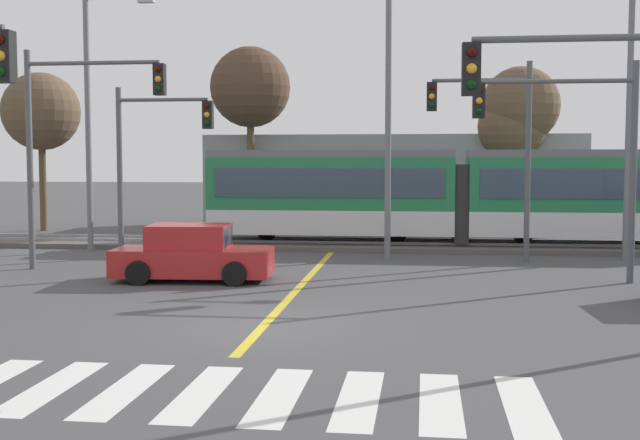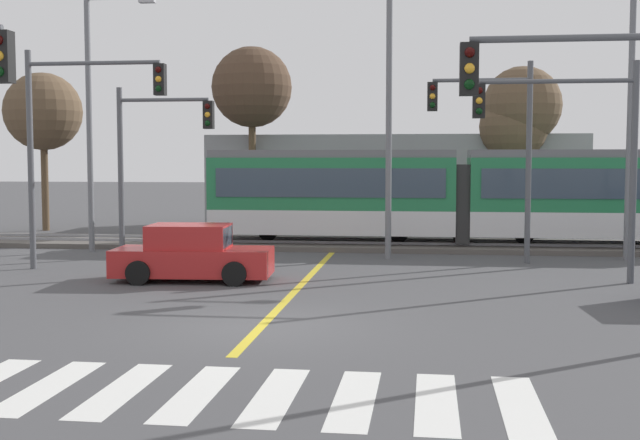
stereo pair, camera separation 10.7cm
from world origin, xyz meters
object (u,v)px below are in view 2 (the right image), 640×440
Objects in this scene: traffic_light_near_right at (599,128)px; traffic_light_mid_left at (74,124)px; street_lamp_west at (95,105)px; bare_tree_east at (514,128)px; bare_tree_west at (252,88)px; light_rail_tram at (461,193)px; street_lamp_centre at (394,92)px; traffic_light_mid_right at (576,137)px; bare_tree_far_west at (43,112)px; traffic_light_far_left at (153,146)px; street_lamp_east at (638,107)px; traffic_light_far_right at (495,134)px; sedan_crossing at (192,255)px; bare_tree_far_east at (522,106)px.

traffic_light_near_right is 0.87× the size of traffic_light_mid_left.
street_lamp_west reaches higher than bare_tree_east.
traffic_light_mid_left is 0.78× the size of bare_tree_west.
street_lamp_centre is at bearing -125.01° from light_rail_tram.
traffic_light_mid_right is 0.80× the size of bare_tree_far_west.
traffic_light_far_left is 0.91× the size of bare_tree_east.
bare_tree_west is (-11.49, 13.33, 2.57)m from traffic_light_mid_right.
street_lamp_east is (16.98, 4.43, 0.63)m from traffic_light_mid_left.
traffic_light_mid_left is 12.79m from traffic_light_far_right.
traffic_light_near_right reaches higher than sedan_crossing.
street_lamp_centre is (-2.39, -3.41, 3.41)m from light_rail_tram.
sedan_crossing is 0.70× the size of bare_tree_east.
light_rail_tram is at bearing 107.73° from traffic_light_mid_right.
traffic_light_mid_right is 0.64× the size of street_lamp_west.
light_rail_tram is 2.56× the size of bare_tree_far_west.
street_lamp_centre is 10.57m from bare_tree_far_east.
light_rail_tram is 13.48m from street_lamp_west.
traffic_light_mid_right is 14.15m from traffic_light_mid_left.
light_rail_tram is 11.30m from bare_tree_west.
bare_tree_west is at bearing -177.85° from bare_tree_east.
street_lamp_west is (-13.66, 1.43, 1.09)m from traffic_light_far_right.
street_lamp_centre reaches higher than traffic_light_mid_left.
bare_tree_far_west is 9.76m from bare_tree_west.
street_lamp_west is at bearing -168.33° from light_rail_tram.
bare_tree_east is at bearing 80.43° from traffic_light_far_right.
traffic_light_far_left is 0.89× the size of traffic_light_far_right.
street_lamp_west reaches higher than street_lamp_east.
traffic_light_mid_right is at bearing 5.59° from sedan_crossing.
traffic_light_mid_right is 13.78m from bare_tree_east.
traffic_light_far_left is 10.13m from bare_tree_west.
bare_tree_west is 1.34× the size of bare_tree_east.
street_lamp_centre is (10.46, -0.76, 0.30)m from street_lamp_west.
traffic_light_far_right is 10.18m from bare_tree_far_east.
light_rail_tram is 6.80m from bare_tree_east.
street_lamp_west reaches higher than bare_tree_far_east.
traffic_light_far_right is 13.78m from bare_tree_west.
traffic_light_far_right is (8.38, 4.88, 3.37)m from sedan_crossing.
bare_tree_far_west is at bearing 119.57° from traffic_light_mid_left.
street_lamp_west is at bearing -151.17° from bare_tree_east.
traffic_light_far_right is at bearing -11.87° from street_lamp_centre.
bare_tree_far_west reaches higher than traffic_light_mid_right.
street_lamp_west is 0.92× the size of street_lamp_centre.
street_lamp_west is (-5.28, 6.31, 4.46)m from sedan_crossing.
street_lamp_west reaches higher than traffic_light_mid_left.
traffic_light_near_right is 12.90m from street_lamp_centre.
street_lamp_west reaches higher than traffic_light_near_right.
sedan_crossing is 0.47× the size of street_lamp_west.
light_rail_tram is 2.24× the size of bare_tree_west.
traffic_light_far_left is (-12.77, 3.66, -0.15)m from traffic_light_mid_right.
traffic_light_far_right is at bearing 30.24° from sedan_crossing.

